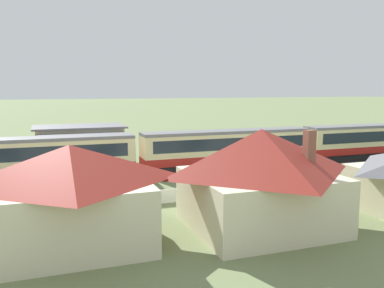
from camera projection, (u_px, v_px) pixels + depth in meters
name	position (u px, v px, depth m)	size (l,w,h in m)	color
ground_plane	(237.00, 171.00, 42.07)	(600.00, 600.00, 0.00)	#707F51
passenger_train	(230.00, 147.00, 42.90)	(57.64, 2.89, 4.15)	#AD1E19
railway_track	(266.00, 166.00, 44.70)	(110.86, 3.60, 0.04)	#665B51
station_building	(80.00, 144.00, 45.99)	(9.99, 7.29, 4.32)	#BCB293
cottage_red_roof	(71.00, 195.00, 21.58)	(8.81, 7.03, 5.58)	beige
cottage_red_roof_2	(261.00, 177.00, 24.62)	(9.00, 8.19, 6.09)	beige
picket_fence_front	(162.00, 197.00, 30.15)	(47.44, 0.06, 1.05)	white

